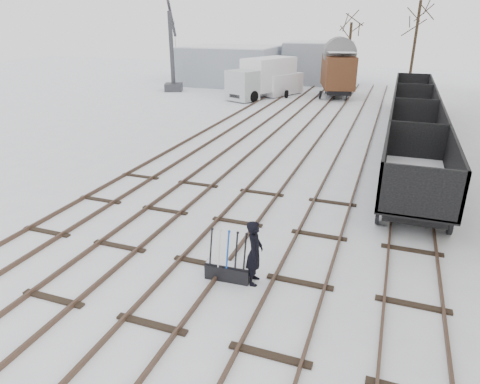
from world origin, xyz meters
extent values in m
plane|color=white|center=(0.00, 0.00, 0.00)|extent=(120.00, 120.00, 0.00)
cube|color=black|center=(-6.72, 14.00, 0.07)|extent=(0.07, 52.00, 0.15)
cube|color=black|center=(-5.28, 14.00, 0.07)|extent=(0.07, 52.00, 0.15)
cube|color=black|center=(-6.00, 2.00, 0.03)|extent=(1.90, 0.20, 0.08)
cube|color=black|center=(-3.72, 14.00, 0.07)|extent=(0.07, 52.00, 0.15)
cube|color=black|center=(-2.28, 14.00, 0.07)|extent=(0.07, 52.00, 0.15)
cube|color=black|center=(-3.00, 2.00, 0.03)|extent=(1.90, 0.20, 0.08)
cube|color=black|center=(-0.72, 14.00, 0.07)|extent=(0.07, 52.00, 0.15)
cube|color=black|center=(0.72, 14.00, 0.07)|extent=(0.07, 52.00, 0.15)
cube|color=black|center=(0.00, 2.00, 0.03)|extent=(1.90, 0.20, 0.08)
cube|color=black|center=(2.28, 14.00, 0.07)|extent=(0.07, 52.00, 0.15)
cube|color=black|center=(3.72, 14.00, 0.07)|extent=(0.07, 52.00, 0.15)
cube|color=black|center=(3.00, 2.00, 0.03)|extent=(1.90, 0.20, 0.08)
cube|color=black|center=(5.28, 14.00, 0.07)|extent=(0.07, 52.00, 0.15)
cube|color=black|center=(6.72, 14.00, 0.07)|extent=(0.07, 52.00, 0.15)
cube|color=black|center=(6.00, 2.00, 0.03)|extent=(1.90, 0.20, 0.08)
cube|color=#969DA9|center=(-13.00, 36.00, 2.00)|extent=(10.00, 8.00, 4.00)
cube|color=silver|center=(-13.00, 36.00, 4.05)|extent=(9.80, 7.84, 0.10)
cube|color=#969DA9|center=(-4.00, 40.00, 2.20)|extent=(7.00, 6.00, 4.40)
cube|color=silver|center=(-4.00, 40.00, 4.45)|extent=(6.86, 5.88, 0.10)
cube|color=black|center=(1.02, -0.48, 0.22)|extent=(1.32, 0.48, 0.44)
cube|color=black|center=(1.02, -0.48, 0.46)|extent=(1.31, 0.36, 0.06)
cube|color=silver|center=(1.02, -0.48, 0.50)|extent=(1.26, 0.32, 0.03)
cylinder|color=black|center=(0.52, -0.51, 0.95)|extent=(0.07, 0.32, 1.08)
cylinder|color=silver|center=(0.77, -0.49, 0.95)|extent=(0.07, 0.32, 1.08)
cylinder|color=#0D43B5|center=(1.02, -0.48, 0.95)|extent=(0.07, 0.32, 1.08)
cylinder|color=black|center=(1.27, -0.47, 0.95)|extent=(0.07, 0.32, 1.08)
cylinder|color=black|center=(1.52, -0.46, 0.95)|extent=(0.07, 0.32, 1.08)
imported|color=black|center=(1.77, -0.38, 0.95)|extent=(0.56, 0.76, 1.91)
cube|color=black|center=(6.00, 6.80, 0.71)|extent=(2.10, 5.77, 0.44)
cube|color=black|center=(6.00, 6.80, 0.93)|extent=(2.62, 6.56, 0.13)
cube|color=black|center=(4.74, 6.80, 1.80)|extent=(0.11, 6.56, 1.75)
cube|color=black|center=(7.26, 6.80, 1.80)|extent=(0.11, 6.56, 1.75)
cube|color=silver|center=(6.00, 6.80, 1.04)|extent=(2.36, 6.29, 0.07)
cylinder|color=black|center=(4.80, 4.71, 0.38)|extent=(0.13, 0.77, 0.77)
cylinder|color=black|center=(7.20, 8.90, 0.38)|extent=(0.13, 0.77, 0.77)
cube|color=black|center=(6.00, 13.20, 0.71)|extent=(2.10, 5.77, 0.44)
cube|color=black|center=(6.00, 13.20, 0.93)|extent=(2.62, 6.56, 0.13)
cube|color=black|center=(4.74, 13.20, 1.80)|extent=(0.11, 6.56, 1.75)
cube|color=black|center=(7.26, 13.20, 1.80)|extent=(0.11, 6.56, 1.75)
cube|color=silver|center=(6.00, 13.20, 1.04)|extent=(2.36, 6.29, 0.07)
cylinder|color=black|center=(4.80, 11.11, 0.38)|extent=(0.13, 0.77, 0.77)
cylinder|color=black|center=(7.20, 15.30, 0.38)|extent=(0.13, 0.77, 0.77)
cube|color=black|center=(6.00, 19.60, 0.71)|extent=(2.10, 5.77, 0.44)
cube|color=black|center=(6.00, 19.60, 0.93)|extent=(2.62, 6.56, 0.13)
cube|color=black|center=(4.74, 19.60, 1.80)|extent=(0.11, 6.56, 1.75)
cube|color=black|center=(7.26, 19.60, 1.80)|extent=(0.11, 6.56, 1.75)
cube|color=silver|center=(6.00, 19.60, 1.04)|extent=(2.36, 6.29, 0.07)
cylinder|color=black|center=(4.80, 17.51, 0.38)|extent=(0.13, 0.77, 0.77)
cylinder|color=black|center=(7.20, 21.70, 0.38)|extent=(0.13, 0.77, 0.77)
cube|color=black|center=(6.00, 26.00, 0.71)|extent=(2.10, 5.77, 0.44)
cube|color=black|center=(6.00, 26.00, 0.93)|extent=(2.62, 6.56, 0.13)
cube|color=black|center=(4.74, 26.00, 1.80)|extent=(0.11, 6.56, 1.75)
cube|color=black|center=(7.26, 26.00, 1.80)|extent=(0.11, 6.56, 1.75)
cube|color=silver|center=(6.00, 26.00, 1.04)|extent=(2.36, 6.29, 0.07)
cylinder|color=black|center=(4.80, 23.91, 0.38)|extent=(0.13, 0.77, 0.77)
cylinder|color=black|center=(7.20, 28.10, 0.38)|extent=(0.13, 0.77, 0.77)
cube|color=black|center=(-0.58, 31.45, 0.71)|extent=(3.26, 5.19, 0.44)
cube|color=#502B18|center=(-0.58, 31.45, 2.35)|extent=(3.94, 5.96, 2.84)
cube|color=silver|center=(-0.58, 31.45, 4.16)|extent=(3.61, 5.63, 0.04)
cylinder|color=black|center=(-1.78, 29.70, 0.38)|extent=(0.13, 0.77, 0.77)
cylinder|color=black|center=(0.63, 33.20, 0.38)|extent=(0.13, 0.77, 0.77)
cube|color=black|center=(-7.04, 28.91, 0.56)|extent=(4.15, 7.67, 0.31)
cube|color=#B2B9BC|center=(-7.04, 26.04, 1.39)|extent=(3.07, 2.85, 2.57)
cube|color=white|center=(-7.04, 29.73, 2.05)|extent=(4.43, 5.92, 2.88)
cube|color=silver|center=(-7.04, 29.73, 3.51)|extent=(4.34, 5.80, 0.04)
cylinder|color=black|center=(-8.17, 26.24, 0.51)|extent=(0.31, 1.03, 1.03)
cylinder|color=black|center=(-5.92, 31.79, 0.51)|extent=(0.31, 1.03, 1.03)
cube|color=white|center=(-5.77, 30.70, 1.03)|extent=(3.63, 4.96, 1.86)
cube|color=silver|center=(-5.77, 30.70, 1.99)|extent=(3.54, 4.84, 0.04)
cylinder|color=black|center=(-6.70, 29.25, 0.36)|extent=(0.23, 0.72, 0.72)
cylinder|color=black|center=(-4.84, 32.15, 0.36)|extent=(0.23, 0.72, 0.72)
cube|color=#313237|center=(-16.72, 29.30, 0.38)|extent=(2.22, 2.22, 0.76)
cylinder|color=#313237|center=(-16.72, 29.30, 3.79)|extent=(0.42, 0.42, 7.58)
cylinder|color=#313237|center=(-16.72, 31.01, 6.82)|extent=(2.06, 4.58, 3.49)
cylinder|color=black|center=(-16.72, 33.00, 4.55)|extent=(0.04, 0.04, 4.27)
cylinder|color=black|center=(-0.92, 41.98, 3.25)|extent=(0.30, 0.30, 6.50)
cylinder|color=black|center=(5.92, 41.39, 4.33)|extent=(0.30, 0.30, 8.66)
camera|label=1|loc=(4.91, -10.17, 6.96)|focal=32.00mm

